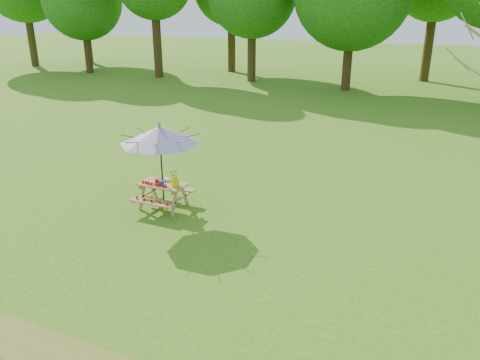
% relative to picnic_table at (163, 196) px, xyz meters
% --- Properties ---
extents(ground, '(120.00, 120.00, 0.00)m').
position_rel_picnic_table_xyz_m(ground, '(-2.34, -2.71, -0.33)').
color(ground, '#3B6F15').
rests_on(ground, ground).
extents(picnic_table, '(1.20, 1.32, 0.67)m').
position_rel_picnic_table_xyz_m(picnic_table, '(0.00, 0.00, 0.00)').
color(picnic_table, '#AC7A4D').
rests_on(picnic_table, ground).
extents(patio_umbrella, '(2.54, 2.54, 2.25)m').
position_rel_picnic_table_xyz_m(patio_umbrella, '(0.00, 0.00, 1.62)').
color(patio_umbrella, black).
rests_on(patio_umbrella, ground).
extents(produce_bins, '(0.31, 0.44, 0.13)m').
position_rel_picnic_table_xyz_m(produce_bins, '(-0.03, 0.01, 0.40)').
color(produce_bins, '#AE140D').
rests_on(produce_bins, picnic_table).
extents(tomatoes_row, '(0.77, 0.13, 0.07)m').
position_rel_picnic_table_xyz_m(tomatoes_row, '(-0.15, -0.18, 0.38)').
color(tomatoes_row, red).
rests_on(tomatoes_row, picnic_table).
extents(flower_bucket, '(0.30, 0.27, 0.45)m').
position_rel_picnic_table_xyz_m(flower_bucket, '(0.37, 0.01, 0.58)').
color(flower_bucket, yellow).
rests_on(flower_bucket, picnic_table).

